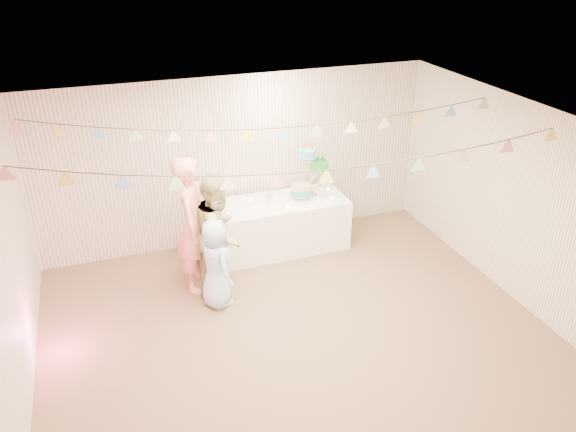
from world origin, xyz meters
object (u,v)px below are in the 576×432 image
object	(u,v)px
cake_stand	(310,174)
person_adult_b	(219,233)
person_adult_a	(193,225)
person_child	(216,264)
table	(277,225)

from	to	relation	value
cake_stand	person_adult_b	bearing A→B (deg)	-153.01
person_adult_a	person_adult_b	xyz separation A→B (m)	(0.30, -0.15, -0.11)
person_adult_b	person_child	distance (m)	0.44
table	person_child	world-z (taller)	person_child
table	person_adult_a	distance (m)	1.59
person_child	cake_stand	bearing A→B (deg)	-70.30
person_adult_a	person_adult_b	distance (m)	0.35
person_adult_b	person_child	size ratio (longest dim) A/B	1.39
cake_stand	person_adult_a	size ratio (longest dim) A/B	0.42
table	cake_stand	size ratio (longest dim) A/B	2.67
person_adult_a	person_child	xyz separation A→B (m)	(0.16, -0.49, -0.34)
person_adult_a	person_child	distance (m)	0.62
person_adult_a	person_child	bearing A→B (deg)	-141.57
table	person_child	bearing A→B (deg)	-137.02
cake_stand	person_adult_b	distance (m)	1.83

